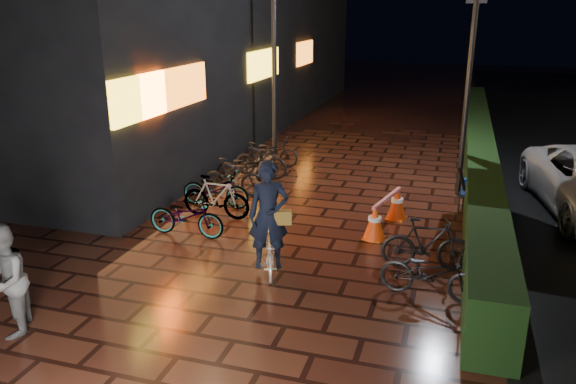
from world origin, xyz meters
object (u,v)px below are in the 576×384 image
(bystander_person, at_px, (5,281))
(cyclist, at_px, (269,232))
(cart_assembly, at_px, (472,189))
(traffic_barrier, at_px, (386,212))

(bystander_person, xyz_separation_m, cyclist, (2.80, 2.85, -0.06))
(cyclist, distance_m, cart_assembly, 5.22)
(traffic_barrier, relative_size, cart_assembly, 1.58)
(bystander_person, bearing_deg, traffic_barrier, 111.37)
(bystander_person, distance_m, cyclist, 3.99)
(cyclist, height_order, cart_assembly, cyclist)
(bystander_person, height_order, cart_assembly, bystander_person)
(bystander_person, relative_size, cart_assembly, 1.48)
(cart_assembly, bearing_deg, traffic_barrier, -139.18)
(cyclist, distance_m, traffic_barrier, 3.10)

